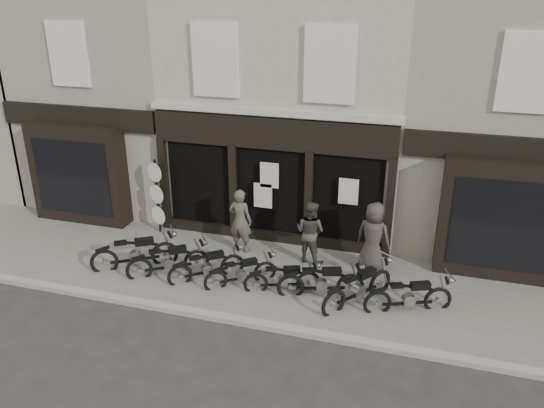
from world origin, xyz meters
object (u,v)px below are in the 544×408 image
(motorcycle_2, at_px, (207,268))
(man_centre, at_px, (310,232))
(motorcycle_7, at_px, (409,299))
(motorcycle_6, at_px, (358,290))
(motorcycle_1, at_px, (169,263))
(motorcycle_4, at_px, (283,281))
(man_left, at_px, (240,221))
(motorcycle_3, at_px, (241,275))
(motorcycle_5, at_px, (322,284))
(motorcycle_0, at_px, (136,255))
(man_right, at_px, (373,237))
(advert_sign_post, at_px, (157,200))

(motorcycle_2, bearing_deg, man_centre, -3.78)
(motorcycle_7, bearing_deg, motorcycle_6, 156.51)
(motorcycle_1, xyz_separation_m, motorcycle_4, (3.15, 0.06, -0.05))
(motorcycle_6, bearing_deg, motorcycle_1, 127.85)
(motorcycle_2, relative_size, man_left, 0.92)
(motorcycle_3, relative_size, man_centre, 0.93)
(man_centre, bearing_deg, motorcycle_5, 130.34)
(motorcycle_0, height_order, motorcycle_1, motorcycle_0)
(motorcycle_7, relative_size, man_right, 1.05)
(motorcycle_1, relative_size, motorcycle_2, 1.12)
(motorcycle_4, xyz_separation_m, man_left, (-1.77, 1.75, 0.70))
(motorcycle_3, height_order, man_centre, man_centre)
(motorcycle_2, distance_m, man_centre, 2.98)
(motorcycle_1, height_order, motorcycle_3, motorcycle_1)
(motorcycle_3, height_order, man_right, man_right)
(motorcycle_3, xyz_separation_m, motorcycle_5, (2.11, 0.06, 0.04))
(motorcycle_4, height_order, motorcycle_6, motorcycle_6)
(motorcycle_2, distance_m, advert_sign_post, 3.46)
(motorcycle_5, distance_m, advert_sign_post, 6.07)
(motorcycle_7, height_order, man_right, man_right)
(motorcycle_3, distance_m, motorcycle_6, 3.03)
(man_left, bearing_deg, man_centre, -175.68)
(motorcycle_4, relative_size, advert_sign_post, 0.76)
(motorcycle_6, bearing_deg, motorcycle_5, 124.03)
(motorcycle_4, bearing_deg, motorcycle_3, 160.01)
(motorcycle_7, relative_size, man_left, 1.07)
(motorcycle_4, xyz_separation_m, motorcycle_5, (0.98, 0.06, 0.04))
(motorcycle_2, bearing_deg, motorcycle_1, 144.66)
(motorcycle_1, height_order, motorcycle_6, motorcycle_6)
(motorcycle_5, xyz_separation_m, advert_sign_post, (-5.62, 2.15, 0.80))
(motorcycle_3, distance_m, motorcycle_5, 2.11)
(motorcycle_6, distance_m, man_right, 1.84)
(motorcycle_2, xyz_separation_m, motorcycle_3, (0.96, -0.01, -0.03))
(motorcycle_7, height_order, advert_sign_post, advert_sign_post)
(motorcycle_2, bearing_deg, motorcycle_3, -40.29)
(motorcycle_0, height_order, advert_sign_post, advert_sign_post)
(motorcycle_1, bearing_deg, motorcycle_4, -33.03)
(motorcycle_0, relative_size, motorcycle_7, 1.03)
(motorcycle_5, relative_size, man_right, 1.09)
(motorcycle_7, bearing_deg, man_left, 137.69)
(motorcycle_4, height_order, motorcycle_7, motorcycle_7)
(motorcycle_4, bearing_deg, motorcycle_2, 159.63)
(motorcycle_5, height_order, man_right, man_right)
(motorcycle_3, relative_size, motorcycle_7, 0.82)
(motorcycle_2, relative_size, man_right, 0.90)
(motorcycle_6, bearing_deg, man_centre, 80.35)
(motorcycle_0, distance_m, motorcycle_2, 2.12)
(motorcycle_0, bearing_deg, man_right, -17.73)
(man_left, xyz_separation_m, advert_sign_post, (-2.87, 0.46, 0.14))
(man_left, xyz_separation_m, man_right, (3.78, -0.02, 0.02))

